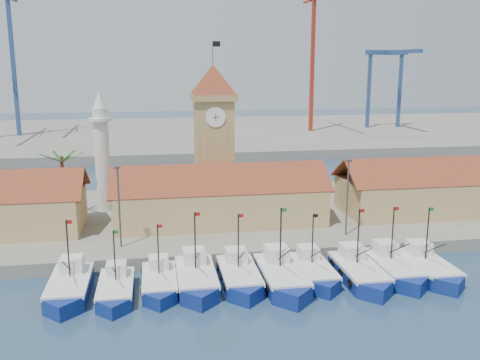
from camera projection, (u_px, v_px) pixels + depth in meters
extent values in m
plane|color=navy|center=(247.00, 298.00, 49.70)|extent=(400.00, 400.00, 0.00)
cube|color=gray|center=(216.00, 218.00, 72.67)|extent=(140.00, 32.00, 1.50)
cube|color=gray|center=(181.00, 135.00, 155.52)|extent=(240.00, 80.00, 2.00)
cube|color=navy|center=(70.00, 290.00, 50.23)|extent=(3.59, 8.12, 1.85)
cube|color=navy|center=(63.00, 309.00, 46.31)|extent=(3.59, 3.59, 1.85)
cube|color=silver|center=(69.00, 280.00, 50.03)|extent=(3.66, 8.34, 0.36)
cube|color=silver|center=(72.00, 264.00, 51.81)|extent=(2.15, 2.26, 1.44)
cylinder|color=black|center=(68.00, 249.00, 49.91)|extent=(0.14, 0.14, 5.74)
cube|color=#A5140F|center=(69.00, 222.00, 49.38)|extent=(0.51, 0.02, 0.36)
cube|color=navy|center=(116.00, 292.00, 49.89)|extent=(3.16, 7.14, 1.62)
cube|color=navy|center=(113.00, 309.00, 46.45)|extent=(3.15, 3.15, 1.62)
cube|color=silver|center=(116.00, 284.00, 49.72)|extent=(3.22, 7.34, 0.32)
cube|color=silver|center=(116.00, 269.00, 51.28)|extent=(1.89, 1.98, 1.26)
cylinder|color=black|center=(115.00, 256.00, 49.61)|extent=(0.13, 0.13, 5.05)
cube|color=#197226|center=(116.00, 232.00, 49.15)|extent=(0.45, 0.02, 0.32)
cube|color=navy|center=(159.00, 285.00, 51.47)|extent=(3.19, 7.22, 1.64)
cube|color=navy|center=(160.00, 301.00, 47.99)|extent=(3.19, 3.19, 1.64)
cube|color=silver|center=(159.00, 277.00, 51.29)|extent=(3.26, 7.42, 0.32)
cube|color=silver|center=(159.00, 263.00, 52.88)|extent=(1.92, 2.01, 1.28)
cylinder|color=black|center=(158.00, 250.00, 51.19)|extent=(0.13, 0.13, 5.11)
cube|color=#A5140F|center=(160.00, 226.00, 50.72)|extent=(0.46, 0.02, 0.32)
cube|color=navy|center=(196.00, 281.00, 52.16)|extent=(3.68, 8.33, 1.89)
cube|color=navy|center=(200.00, 299.00, 48.15)|extent=(3.68, 3.68, 1.89)
cube|color=silver|center=(196.00, 272.00, 51.96)|extent=(3.75, 8.56, 0.37)
cube|color=silver|center=(194.00, 256.00, 53.78)|extent=(2.21, 2.31, 1.47)
cylinder|color=black|center=(195.00, 241.00, 51.83)|extent=(0.15, 0.15, 5.89)
cube|color=#A5140F|center=(197.00, 214.00, 51.29)|extent=(0.53, 0.02, 0.37)
cube|color=navy|center=(239.00, 279.00, 52.73)|extent=(3.52, 7.96, 1.81)
cube|color=navy|center=(246.00, 296.00, 48.89)|extent=(3.52, 3.52, 1.81)
cube|color=silver|center=(239.00, 270.00, 52.53)|extent=(3.59, 8.18, 0.35)
cube|color=silver|center=(236.00, 256.00, 54.28)|extent=(2.11, 2.21, 1.41)
cylinder|color=black|center=(238.00, 241.00, 52.42)|extent=(0.14, 0.14, 5.63)
cube|color=#A5140F|center=(241.00, 216.00, 51.90)|extent=(0.50, 0.02, 0.35)
cube|color=navy|center=(281.00, 279.00, 52.51)|extent=(3.85, 8.70, 1.98)
cube|color=navy|center=(293.00, 298.00, 48.32)|extent=(3.85, 3.85, 1.98)
cube|color=silver|center=(281.00, 270.00, 52.30)|extent=(3.92, 8.95, 0.38)
cube|color=silver|center=(277.00, 254.00, 54.21)|extent=(2.31, 2.42, 1.54)
cylinder|color=black|center=(281.00, 238.00, 52.17)|extent=(0.15, 0.15, 6.15)
cube|color=#197226|center=(284.00, 210.00, 51.60)|extent=(0.55, 0.02, 0.38)
cube|color=navy|center=(313.00, 274.00, 54.05)|extent=(3.33, 7.53, 1.71)
cube|color=navy|center=(325.00, 289.00, 50.42)|extent=(3.33, 3.33, 1.71)
cube|color=silver|center=(313.00, 266.00, 53.87)|extent=(3.39, 7.74, 0.33)
cube|color=silver|center=(308.00, 252.00, 55.52)|extent=(2.00, 2.09, 1.33)
cylinder|color=black|center=(313.00, 239.00, 53.75)|extent=(0.13, 0.13, 5.32)
cube|color=black|center=(316.00, 216.00, 53.26)|extent=(0.48, 0.02, 0.33)
cube|color=navy|center=(358.00, 275.00, 53.61)|extent=(3.64, 8.24, 1.87)
cube|color=navy|center=(375.00, 292.00, 49.64)|extent=(3.64, 3.64, 1.87)
cube|color=silver|center=(359.00, 266.00, 53.41)|extent=(3.72, 8.47, 0.36)
cube|color=silver|center=(352.00, 251.00, 55.22)|extent=(2.19, 2.29, 1.46)
cylinder|color=black|center=(358.00, 237.00, 53.29)|extent=(0.15, 0.15, 5.83)
cube|color=#A5140F|center=(362.00, 211.00, 52.75)|extent=(0.52, 0.02, 0.36)
cube|color=navy|center=(392.00, 271.00, 54.80)|extent=(3.58, 8.10, 1.84)
cube|color=navy|center=(411.00, 287.00, 50.89)|extent=(3.58, 3.58, 1.84)
cube|color=silver|center=(393.00, 262.00, 54.60)|extent=(3.65, 8.33, 0.36)
cube|color=silver|center=(385.00, 248.00, 56.38)|extent=(2.15, 2.25, 1.43)
cylinder|color=black|center=(393.00, 234.00, 54.48)|extent=(0.14, 0.14, 5.73)
cube|color=#A5140F|center=(397.00, 209.00, 53.95)|extent=(0.51, 0.02, 0.36)
cube|color=navy|center=(427.00, 270.00, 54.88)|extent=(3.54, 8.01, 1.82)
cube|color=navy|center=(448.00, 286.00, 51.02)|extent=(3.54, 3.54, 1.82)
cube|color=silver|center=(428.00, 262.00, 54.69)|extent=(3.61, 8.23, 0.35)
cube|color=silver|center=(419.00, 248.00, 56.45)|extent=(2.12, 2.22, 1.42)
cylinder|color=black|center=(427.00, 234.00, 54.57)|extent=(0.14, 0.14, 5.66)
cube|color=#197226|center=(432.00, 209.00, 54.05)|extent=(0.51, 0.02, 0.35)
cube|color=tan|center=(220.00, 204.00, 68.17)|extent=(26.00, 10.00, 4.50)
cube|color=#964C26|center=(222.00, 179.00, 64.96)|extent=(27.04, 5.13, 3.21)
cube|color=#964C26|center=(217.00, 171.00, 69.78)|extent=(27.04, 5.13, 3.21)
cube|color=tan|center=(451.00, 194.00, 73.23)|extent=(30.00, 10.00, 4.50)
cube|color=#964C26|center=(464.00, 171.00, 70.02)|extent=(31.20, 5.13, 3.21)
cube|color=#964C26|center=(444.00, 164.00, 74.84)|extent=(31.20, 5.13, 3.21)
cube|color=tan|center=(214.00, 156.00, 72.84)|extent=(5.00, 5.00, 15.00)
cube|color=tan|center=(213.00, 97.00, 71.15)|extent=(5.80, 5.80, 0.80)
pyramid|color=#964C26|center=(213.00, 80.00, 70.65)|extent=(5.80, 5.80, 4.00)
cylinder|color=white|center=(216.00, 117.00, 69.20)|extent=(2.60, 0.15, 2.60)
cube|color=black|center=(216.00, 117.00, 69.12)|extent=(0.08, 0.02, 1.00)
cube|color=black|center=(216.00, 117.00, 69.12)|extent=(0.80, 0.02, 0.08)
cylinder|color=#3F3F44|center=(213.00, 53.00, 69.91)|extent=(0.10, 0.10, 3.00)
cube|color=black|center=(216.00, 44.00, 69.75)|extent=(1.00, 0.03, 0.70)
cylinder|color=silver|center=(102.00, 160.00, 72.50)|extent=(2.00, 2.00, 14.00)
cylinder|color=silver|center=(100.00, 119.00, 71.32)|extent=(3.00, 3.00, 0.40)
cone|color=silver|center=(99.00, 100.00, 70.77)|extent=(1.80, 1.80, 2.40)
cylinder|color=brown|center=(63.00, 186.00, 70.42)|extent=(0.44, 0.44, 8.00)
cube|color=#205A1F|center=(73.00, 157.00, 69.83)|extent=(2.80, 0.35, 1.18)
cube|color=#205A1F|center=(68.00, 156.00, 70.89)|extent=(1.71, 2.60, 1.18)
cube|color=#205A1F|center=(57.00, 156.00, 70.67)|extent=(1.71, 2.60, 1.18)
cube|color=#205A1F|center=(50.00, 158.00, 69.39)|extent=(2.80, 0.35, 1.18)
cube|color=#205A1F|center=(54.00, 159.00, 68.33)|extent=(1.71, 2.60, 1.18)
cube|color=#205A1F|center=(66.00, 159.00, 68.55)|extent=(1.71, 2.60, 1.18)
cylinder|color=#3F3F44|center=(119.00, 207.00, 58.09)|extent=(0.20, 0.20, 9.00)
cube|color=#3F3F44|center=(117.00, 168.00, 57.14)|extent=(0.70, 0.25, 0.25)
cylinder|color=#3F3F44|center=(347.00, 198.00, 62.19)|extent=(0.20, 0.20, 9.00)
cube|color=#3F3F44|center=(349.00, 161.00, 61.25)|extent=(0.70, 0.25, 0.25)
cube|color=navy|center=(13.00, 66.00, 142.41)|extent=(1.00, 1.00, 37.21)
cube|color=#A12718|center=(312.00, 65.00, 152.36)|extent=(1.00, 1.00, 37.85)
cube|color=#A12718|center=(309.00, 1.00, 153.35)|extent=(0.60, 10.00, 0.60)
cube|color=navy|center=(369.00, 91.00, 161.96)|extent=(0.90, 0.90, 22.00)
cube|color=navy|center=(400.00, 91.00, 163.54)|extent=(0.90, 0.90, 22.00)
cube|color=navy|center=(386.00, 52.00, 160.29)|extent=(13.00, 1.40, 1.40)
cube|color=navy|center=(402.00, 52.00, 150.65)|extent=(1.40, 22.00, 1.00)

